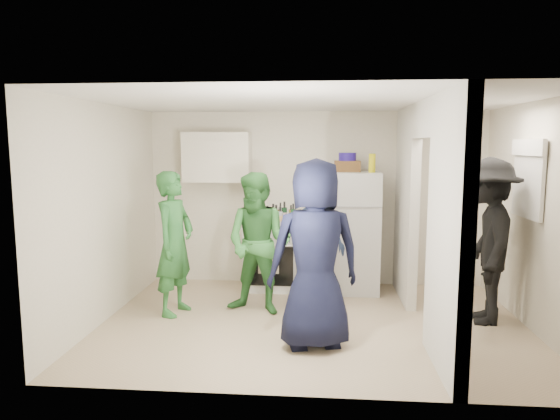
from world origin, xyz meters
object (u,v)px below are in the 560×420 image
object	(u,v)px
stove	(271,256)
blue_bowl	(347,157)
yellow_cup_stack_top	(372,163)
person_denim	(313,245)
person_green_left	(175,243)
wicker_basket	(347,166)
person_nook	(486,241)
person_green_center	(259,243)
fridge	(354,232)
person_navy	(315,254)

from	to	relation	value
stove	blue_bowl	xyz separation A→B (m)	(1.05, 0.02, 1.41)
yellow_cup_stack_top	person_denim	world-z (taller)	yellow_cup_stack_top
person_green_left	stove	bearing A→B (deg)	-27.48
wicker_basket	person_green_left	world-z (taller)	wicker_basket
blue_bowl	yellow_cup_stack_top	distance (m)	0.36
person_denim	person_nook	bearing A→B (deg)	29.13
person_denim	person_green_center	bearing A→B (deg)	-120.73
person_denim	stove	bearing A→B (deg)	165.66
fridge	person_nook	world-z (taller)	person_nook
person_denim	person_navy	world-z (taller)	person_navy
person_nook	person_denim	bearing A→B (deg)	-88.80
yellow_cup_stack_top	person_nook	xyz separation A→B (m)	(1.20, -1.02, -0.84)
stove	fridge	world-z (taller)	fridge
stove	fridge	bearing A→B (deg)	-1.49
yellow_cup_stack_top	wicker_basket	bearing A→B (deg)	154.89
person_green_center	person_nook	distance (m)	2.62
blue_bowl	person_green_left	size ratio (longest dim) A/B	0.14
yellow_cup_stack_top	person_nook	distance (m)	1.78
fridge	person_green_left	xyz separation A→B (m)	(-2.19, -1.13, 0.03)
wicker_basket	yellow_cup_stack_top	size ratio (longest dim) A/B	1.40
blue_bowl	person_green_center	world-z (taller)	blue_bowl
blue_bowl	person_nook	xyz separation A→B (m)	(1.52, -1.17, -0.92)
fridge	person_nook	bearing A→B (deg)	-38.12
person_denim	person_navy	bearing A→B (deg)	-49.35
stove	wicker_basket	xyz separation A→B (m)	(1.05, 0.02, 1.28)
blue_bowl	person_nook	bearing A→B (deg)	-37.45
wicker_basket	person_green_left	distance (m)	2.55
person_green_left	person_nook	xyz separation A→B (m)	(3.61, 0.01, 0.09)
blue_bowl	person_denim	bearing A→B (deg)	-118.26
blue_bowl	fridge	bearing A→B (deg)	-26.57
person_green_left	blue_bowl	bearing A→B (deg)	-46.11
wicker_basket	fridge	bearing A→B (deg)	-26.57
fridge	stove	bearing A→B (deg)	178.51
wicker_basket	person_nook	distance (m)	2.07
blue_bowl	stove	bearing A→B (deg)	-178.91
stove	person_denim	bearing A→B (deg)	-53.21
fridge	person_green_center	xyz separation A→B (m)	(-1.19, -1.02, 0.02)
stove	yellow_cup_stack_top	size ratio (longest dim) A/B	3.65
stove	person_nook	world-z (taller)	person_nook
person_nook	wicker_basket	bearing A→B (deg)	-116.51
yellow_cup_stack_top	person_green_left	xyz separation A→B (m)	(-2.41, -1.03, -0.92)
yellow_cup_stack_top	person_green_left	distance (m)	2.78
stove	person_denim	xyz separation A→B (m)	(0.60, -0.81, 0.34)
fridge	person_green_left	bearing A→B (deg)	-152.80
wicker_basket	person_green_center	xyz separation A→B (m)	(-1.09, -1.07, -0.88)
fridge	yellow_cup_stack_top	size ratio (longest dim) A/B	6.64
stove	person_denim	size ratio (longest dim) A/B	0.58
blue_bowl	wicker_basket	bearing A→B (deg)	0.00
stove	person_navy	world-z (taller)	person_navy
wicker_basket	person_navy	size ratio (longest dim) A/B	0.18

